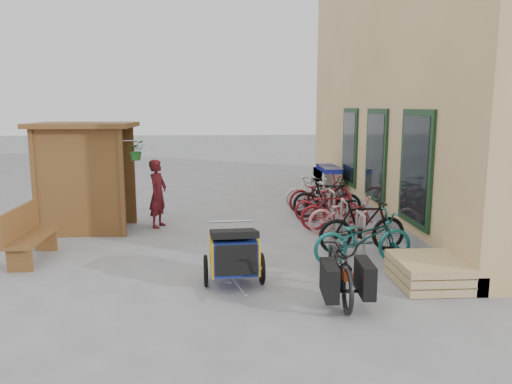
{
  "coord_description": "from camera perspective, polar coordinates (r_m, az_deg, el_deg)",
  "views": [
    {
      "loc": [
        -0.16,
        -8.66,
        2.75
      ],
      "look_at": [
        0.5,
        1.5,
        1.0
      ],
      "focal_mm": 35.0,
      "sensor_mm": 36.0,
      "label": 1
    }
  ],
  "objects": [
    {
      "name": "child_trailer",
      "position": [
        7.82,
        -2.55,
        -6.83
      ],
      "size": [
        0.97,
        1.61,
        0.94
      ],
      "rotation": [
        0.0,
        0.0,
        0.07
      ],
      "color": "navy",
      "rests_on": "ground"
    },
    {
      "name": "kiosk",
      "position": [
        11.62,
        -19.29,
        3.29
      ],
      "size": [
        2.49,
        1.65,
        2.4
      ],
      "color": "brown",
      "rests_on": "ground"
    },
    {
      "name": "bike_4",
      "position": [
        12.02,
        8.13,
        -1.58
      ],
      "size": [
        1.63,
        0.87,
        0.81
      ],
      "primitive_type": "imported",
      "rotation": [
        0.0,
        0.0,
        1.35
      ],
      "color": "maroon",
      "rests_on": "ground"
    },
    {
      "name": "building",
      "position": [
        14.76,
        23.6,
        11.85
      ],
      "size": [
        6.07,
        13.0,
        7.0
      ],
      "color": "#D3BA79",
      "rests_on": "ground"
    },
    {
      "name": "bench",
      "position": [
        9.84,
        -24.64,
        -4.33
      ],
      "size": [
        0.48,
        1.57,
        0.99
      ],
      "rotation": [
        0.0,
        0.0,
        0.0
      ],
      "color": "brown",
      "rests_on": "ground"
    },
    {
      "name": "bike_6",
      "position": [
        13.28,
        7.31,
        -0.16
      ],
      "size": [
        1.93,
        1.2,
        0.96
      ],
      "primitive_type": "imported",
      "rotation": [
        0.0,
        0.0,
        1.91
      ],
      "color": "maroon",
      "rests_on": "ground"
    },
    {
      "name": "bike_2",
      "position": [
        11.03,
        10.28,
        -2.52
      ],
      "size": [
        1.66,
        0.58,
        0.87
      ],
      "primitive_type": "imported",
      "rotation": [
        0.0,
        0.0,
        1.57
      ],
      "color": "#D88C8F",
      "rests_on": "ground"
    },
    {
      "name": "cargo_bike",
      "position": [
        7.37,
        9.73,
        -8.26
      ],
      "size": [
        0.77,
        1.91,
        0.99
      ],
      "rotation": [
        0.0,
        0.0,
        -0.06
      ],
      "color": "black",
      "rests_on": "ground"
    },
    {
      "name": "bike_0",
      "position": [
        8.99,
        12.12,
        -5.14
      ],
      "size": [
        1.87,
        0.86,
        0.95
      ],
      "primitive_type": "imported",
      "rotation": [
        0.0,
        0.0,
        1.7
      ],
      "color": "#1B6E6D",
      "rests_on": "ground"
    },
    {
      "name": "pallet_stack",
      "position": [
        8.32,
        19.05,
        -8.59
      ],
      "size": [
        1.0,
        1.2,
        0.4
      ],
      "color": "tan",
      "rests_on": "ground"
    },
    {
      "name": "bike_1",
      "position": [
        9.7,
        12.07,
        -3.78
      ],
      "size": [
        1.77,
        0.67,
        1.04
      ],
      "primitive_type": "imported",
      "rotation": [
        0.0,
        0.0,
        1.68
      ],
      "color": "black",
      "rests_on": "ground"
    },
    {
      "name": "shopping_carts",
      "position": [
        15.62,
        7.99,
        1.66
      ],
      "size": [
        0.55,
        2.19,
        0.99
      ],
      "color": "silver",
      "rests_on": "ground"
    },
    {
      "name": "bike_3",
      "position": [
        11.21,
        9.0,
        -2.17
      ],
      "size": [
        1.57,
        0.62,
        0.92
      ],
      "primitive_type": "imported",
      "rotation": [
        0.0,
        0.0,
        1.45
      ],
      "color": "maroon",
      "rests_on": "ground"
    },
    {
      "name": "bike_rack",
      "position": [
        11.55,
        8.66,
        -1.51
      ],
      "size": [
        0.05,
        5.35,
        0.86
      ],
      "color": "#A5A8AD",
      "rests_on": "ground"
    },
    {
      "name": "bike_5",
      "position": [
        12.46,
        8.11,
        -0.71
      ],
      "size": [
        1.74,
        0.78,
        1.01
      ],
      "primitive_type": "imported",
      "rotation": [
        0.0,
        0.0,
        1.39
      ],
      "color": "black",
      "rests_on": "ground"
    },
    {
      "name": "ground",
      "position": [
        9.09,
        -2.55,
        -7.88
      ],
      "size": [
        80.0,
        80.0,
        0.0
      ],
      "primitive_type": "plane",
      "color": "#949497"
    },
    {
      "name": "bike_7",
      "position": [
        13.54,
        6.48,
        -0.09
      ],
      "size": [
        1.51,
        0.49,
        0.9
      ],
      "primitive_type": "imported",
      "rotation": [
        0.0,
        0.0,
        1.62
      ],
      "color": "silver",
      "rests_on": "ground"
    },
    {
      "name": "person_kiosk",
      "position": [
        11.63,
        -11.15,
        -0.18
      ],
      "size": [
        0.54,
        0.66,
        1.56
      ],
      "primitive_type": "imported",
      "rotation": [
        0.0,
        0.0,
        1.23
      ],
      "color": "maroon",
      "rests_on": "ground"
    }
  ]
}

